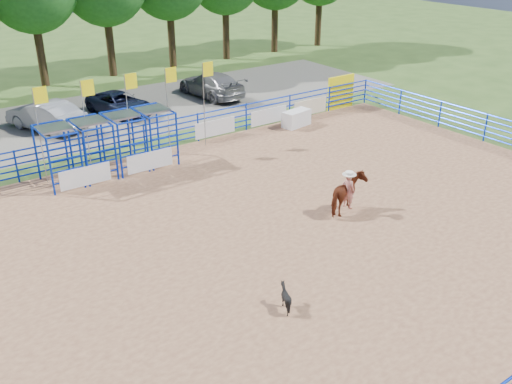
# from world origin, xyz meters

# --- Properties ---
(ground) EXTENTS (120.00, 120.00, 0.00)m
(ground) POSITION_xyz_m (0.00, 0.00, 0.00)
(ground) COLOR #446227
(ground) RESTS_ON ground
(arena_dirt) EXTENTS (30.00, 20.00, 0.02)m
(arena_dirt) POSITION_xyz_m (0.00, 0.00, 0.01)
(arena_dirt) COLOR #A17250
(arena_dirt) RESTS_ON ground
(gravel_strip) EXTENTS (40.00, 10.00, 0.01)m
(gravel_strip) POSITION_xyz_m (0.00, 17.00, 0.01)
(gravel_strip) COLOR slate
(gravel_strip) RESTS_ON ground
(announcer_table) EXTENTS (1.77, 1.06, 0.88)m
(announcer_table) POSITION_xyz_m (8.65, 8.95, 0.46)
(announcer_table) COLOR silver
(announcer_table) RESTS_ON arena_dirt
(horse_and_rider) EXTENTS (2.01, 1.43, 2.42)m
(horse_and_rider) POSITION_xyz_m (3.64, -0.35, 0.89)
(horse_and_rider) COLOR maroon
(horse_and_rider) RESTS_ON arena_dirt
(calf) EXTENTS (0.88, 0.85, 0.76)m
(calf) POSITION_xyz_m (-2.10, -3.78, 0.40)
(calf) COLOR black
(calf) RESTS_ON arena_dirt
(car_b) EXTENTS (3.45, 5.10, 1.59)m
(car_b) POSITION_xyz_m (-2.81, 16.39, 0.80)
(car_b) COLOR gray
(car_b) RESTS_ON gravel_strip
(car_c) EXTENTS (3.15, 4.91, 1.26)m
(car_c) POSITION_xyz_m (1.60, 16.78, 0.64)
(car_c) COLOR black
(car_c) RESTS_ON gravel_strip
(car_d) EXTENTS (2.57, 5.51, 1.56)m
(car_d) POSITION_xyz_m (7.96, 16.87, 0.79)
(car_d) COLOR slate
(car_d) RESTS_ON gravel_strip
(perimeter_fence) EXTENTS (30.10, 20.10, 1.50)m
(perimeter_fence) POSITION_xyz_m (0.00, 0.00, 0.75)
(perimeter_fence) COLOR #082CBE
(perimeter_fence) RESTS_ON ground
(chute_assembly) EXTENTS (19.32, 2.41, 4.20)m
(chute_assembly) POSITION_xyz_m (-1.90, 8.84, 1.26)
(chute_assembly) COLOR #082CBE
(chute_assembly) RESTS_ON ground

